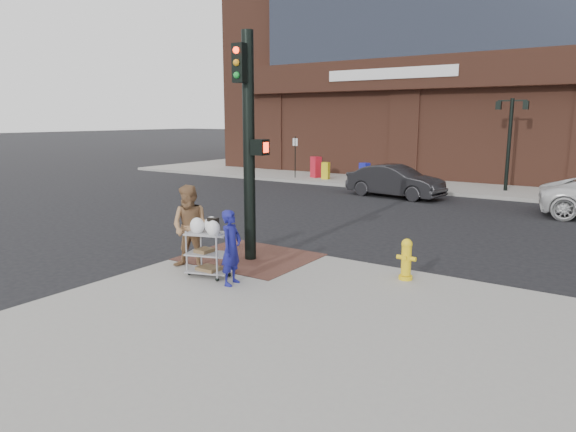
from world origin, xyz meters
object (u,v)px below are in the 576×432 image
Objects in this scene: traffic_signal_pole at (249,141)px; fire_hydrant at (406,259)px; lamp_post at (510,134)px; sedan_dark at (395,181)px; pedestrian_tan at (191,227)px; utility_cart at (209,250)px; woman_blue at (231,248)px.

fire_hydrant is (3.49, 0.56, -2.26)m from traffic_signal_pole.
lamp_post is 14.85m from fire_hydrant.
lamp_post is at bearing -38.38° from sedan_dark.
traffic_signal_pole is 2.79× the size of pedestrian_tan.
sedan_dark is (-3.72, -3.64, -1.94)m from lamp_post.
pedestrian_tan is at bearing 162.04° from utility_cart.
pedestrian_tan is (-1.42, 0.38, 0.17)m from woman_blue.
traffic_signal_pole reaches higher than fire_hydrant.
pedestrian_tan reaches higher than fire_hydrant.
pedestrian_tan is at bearing -117.12° from traffic_signal_pole.
sedan_dark is at bearing -0.55° from woman_blue.
sedan_dark is 12.00m from fire_hydrant.
woman_blue reaches higher than utility_cart.
utility_cart reaches higher than fire_hydrant.
sedan_dark is at bearing 95.73° from utility_cart.
utility_cart is at bearing -36.49° from pedestrian_tan.
lamp_post reaches higher than woman_blue.
woman_blue is at bearing -63.68° from traffic_signal_pole.
woman_blue is at bearing -95.71° from lamp_post.
pedestrian_tan is 4.51m from fire_hydrant.
traffic_signal_pole is at bearing 92.54° from utility_cart.
lamp_post is at bearing -15.04° from woman_blue.
sedan_dark reaches higher than fire_hydrant.
woman_blue is 1.20× the size of utility_cart.
traffic_signal_pole is 2.58m from utility_cart.
utility_cart is 3.97m from fire_hydrant.
woman_blue is 0.35× the size of sedan_dark.
lamp_post reaches higher than sedan_dark.
fire_hydrant is at bearing -86.06° from lamp_post.
lamp_post is at bearing 93.94° from fire_hydrant.
lamp_post is 2.74× the size of woman_blue.
pedestrian_tan is 0.81m from utility_cart.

